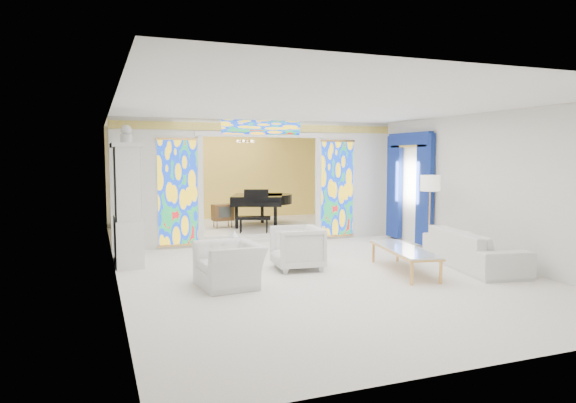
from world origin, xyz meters
name	(u,v)px	position (x,y,z in m)	size (l,w,h in m)	color
floor	(290,257)	(0.00, 0.00, 0.00)	(12.00, 12.00, 0.00)	white
ceiling	(290,114)	(0.00, 0.00, 3.00)	(7.00, 12.00, 0.02)	white
wall_back	(222,176)	(0.00, 6.00, 1.50)	(7.00, 0.02, 3.00)	silver
wall_front	(504,219)	(0.00, -6.00, 1.50)	(7.00, 0.02, 3.00)	silver
wall_left	(113,190)	(-3.50, 0.00, 1.50)	(0.02, 12.00, 3.00)	silver
wall_right	(430,183)	(3.50, 0.00, 1.50)	(0.02, 12.00, 3.00)	silver
partition_wall	(261,176)	(0.00, 2.00, 1.65)	(7.00, 0.22, 3.00)	silver
stained_glass_left	(178,192)	(-2.03, 1.89, 1.30)	(0.90, 0.04, 2.40)	gold
stained_glass_right	(337,189)	(2.03, 1.89, 1.30)	(0.90, 0.04, 2.40)	gold
stained_glass_transom	(262,127)	(0.00, 1.89, 2.82)	(2.00, 0.04, 0.34)	gold
alcove_platform	(238,228)	(0.00, 4.10, 0.09)	(6.80, 3.80, 0.18)	white
gold_curtain_back	(223,176)	(0.00, 5.88, 1.50)	(6.70, 0.10, 2.90)	#DFCA4D
chandelier	(246,141)	(0.20, 4.00, 2.55)	(0.48, 0.48, 0.30)	#DA9C4C
blue_drapes	(409,179)	(3.40, 0.70, 1.58)	(0.14, 1.85, 2.65)	navy
china_cabinet	(127,205)	(-3.22, 0.60, 1.17)	(0.56, 1.46, 2.72)	silver
armchair_left	(229,265)	(-1.79, -1.91, 0.35)	(1.09, 0.95, 0.71)	white
armchair_right	(297,248)	(-0.28, -1.12, 0.41)	(0.87, 0.90, 0.81)	white
sofa	(473,249)	(2.95, -2.16, 0.36)	(2.46, 0.96, 0.72)	white
side_table	(234,253)	(-1.49, -1.11, 0.39)	(0.62, 0.62, 0.59)	silver
vase	(234,236)	(-1.49, -1.11, 0.70)	(0.20, 0.20, 0.21)	silver
coffee_table	(404,250)	(1.47, -2.05, 0.41)	(0.98, 2.09, 0.45)	white
floor_lamp	(430,187)	(2.91, -0.82, 1.47)	(0.45, 0.45, 1.72)	#DA9C4C
grand_piano	(262,200)	(0.63, 3.84, 0.89)	(2.26, 2.74, 1.05)	black
tv_console	(223,213)	(-0.55, 3.71, 0.59)	(0.59, 0.43, 0.64)	brown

